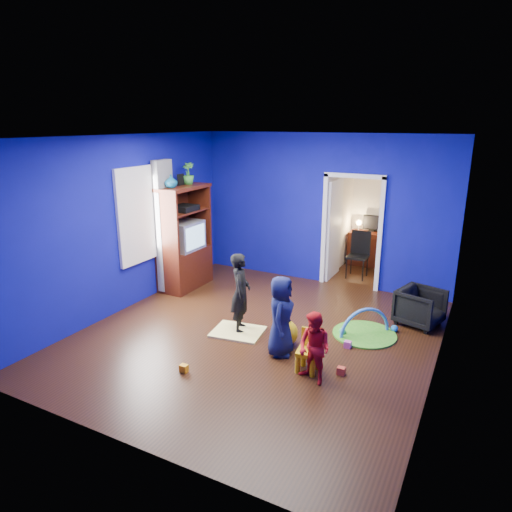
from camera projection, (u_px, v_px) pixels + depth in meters
The scene contains 33 objects.
floor at pixel (257, 335), 6.88m from camera, with size 5.00×5.50×0.01m, color black.
ceiling at pixel (257, 137), 6.06m from camera, with size 5.00×5.50×0.01m, color white.
wall_back at pixel (322, 210), 8.81m from camera, with size 5.00×0.02×2.90m, color #0B0E7F.
wall_front at pixel (118, 311), 4.13m from camera, with size 5.00×0.02×2.90m, color #0B0E7F.
wall_left at pixel (124, 225), 7.57m from camera, with size 0.02×5.50×2.90m, color #0B0E7F.
wall_right at pixel (446, 267), 5.36m from camera, with size 0.02×5.50×2.90m, color #0B0E7F.
alcove at pixel (364, 215), 9.34m from camera, with size 1.00×1.75×2.50m, color silver, non-canonical shape.
armchair at pixel (420, 307), 7.16m from camera, with size 0.63×0.65×0.59m, color black.
child_black at pixel (241, 293), 6.87m from camera, with size 0.45×0.30×1.23m, color black.
child_navy at pixel (281, 316), 6.18m from camera, with size 0.55×0.36×1.13m, color #0F1537.
toddler_red at pixel (314, 348), 5.53m from camera, with size 0.44×0.34×0.91m, color #B2121E.
vase at pixel (171, 181), 8.08m from camera, with size 0.22×0.22×0.23m, color #0C5965.
potted_plant at pixel (188, 173), 8.50m from camera, with size 0.23×0.23×0.41m, color #34822F.
tv_armoire at pixel (184, 238), 8.64m from camera, with size 0.58×1.14×1.96m, color #3A1009.
crt_tv at pixel (185, 236), 8.62m from camera, with size 0.46×0.70×0.54m, color silver.
yellow_blanket at pixel (238, 332), 6.95m from camera, with size 0.75×0.60×0.03m, color #F2E07A.
hopper_ball at pixel (285, 333), 6.52m from camera, with size 0.38×0.38×0.38m, color yellow.
kid_chair at pixel (308, 353), 5.83m from camera, with size 0.28×0.28×0.50m, color yellow.
play_mat at pixel (364, 334), 6.88m from camera, with size 0.95×0.95×0.03m, color green.
toy_arch at pixel (364, 334), 6.88m from camera, with size 0.85×0.85×0.05m, color #3F8CD8.
window_left at pixel (138, 215), 7.84m from camera, with size 0.03×0.95×1.55m, color white.
curtain at pixel (165, 226), 8.34m from camera, with size 0.14×0.42×2.40m, color slate.
doorway at pixel (352, 234), 8.66m from camera, with size 1.16×0.10×2.10m, color white.
study_desk at pixel (369, 249), 10.13m from camera, with size 0.88×0.44×0.75m, color #3D140A.
desk_monitor at pixel (372, 222), 10.07m from camera, with size 0.40×0.05×0.32m, color black.
desk_lamp at pixel (359, 223), 10.15m from camera, with size 0.14×0.14×0.14m, color #FFD88C.
folding_chair at pixel (358, 256), 9.29m from camera, with size 0.40×0.40×0.92m, color black.
book_shelf at pixel (376, 174), 9.76m from camera, with size 0.88×0.24×0.04m, color white.
toy_0 at pixel (341, 371), 5.80m from camera, with size 0.10×0.08×0.10m, color red.
toy_1 at pixel (394, 328), 6.98m from camera, with size 0.11×0.11×0.11m, color #2383C9.
toy_2 at pixel (184, 368), 5.86m from camera, with size 0.10×0.08×0.10m, color orange.
toy_3 at pixel (342, 331), 6.88m from camera, with size 0.11×0.11×0.11m, color green.
toy_4 at pixel (348, 345), 6.48m from camera, with size 0.10×0.08×0.10m, color #CC4C9D.
Camera 1 is at (2.87, -5.56, 3.10)m, focal length 32.00 mm.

